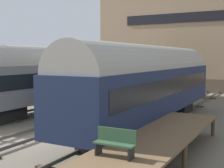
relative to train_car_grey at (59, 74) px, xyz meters
name	(u,v)px	position (x,y,z in m)	size (l,w,h in m)	color
ground_plane	(27,139)	(4.67, -8.72, -2.93)	(200.00, 200.00, 0.00)	#60594C
track_middle	(27,136)	(4.67, -8.72, -2.79)	(2.60, 60.00, 0.26)	#4C4742
track_right	(103,149)	(9.34, -8.72, -2.79)	(2.60, 60.00, 0.26)	#4C4742
train_car_grey	(59,74)	(0.00, 0.00, 0.00)	(2.99, 18.13, 5.15)	black
train_car_navy	(151,81)	(9.34, -2.79, -0.07)	(3.02, 17.64, 5.04)	black
train_car_green	(135,73)	(4.67, 5.09, -0.07)	(2.96, 18.53, 5.03)	black
station_platform	(155,140)	(12.00, -9.17, -1.91)	(2.70, 11.91, 1.11)	brown
bench	(115,142)	(11.71, -12.06, -1.34)	(1.40, 0.40, 0.91)	#2D4C33
warehouse_building	(213,28)	(7.89, 24.32, 5.38)	(28.25, 13.70, 16.63)	brown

